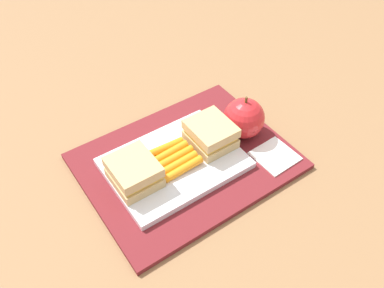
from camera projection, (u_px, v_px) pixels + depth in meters
ground_plane at (186, 163)px, 0.74m from camera, size 2.40×2.40×0.00m
lunchbag_mat at (186, 161)px, 0.73m from camera, size 0.36×0.28×0.01m
food_tray at (174, 163)px, 0.72m from camera, size 0.23×0.17×0.01m
sandwich_half_left at (134, 172)px, 0.67m from camera, size 0.07×0.08×0.04m
sandwich_half_right at (211, 134)px, 0.73m from camera, size 0.07×0.08×0.04m
carrot_sticks_bundle at (174, 158)px, 0.71m from camera, size 0.08×0.07×0.02m
apple at (244, 118)px, 0.75m from camera, size 0.08×0.08×0.09m
paper_napkin at (275, 156)px, 0.73m from camera, size 0.07×0.07×0.00m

